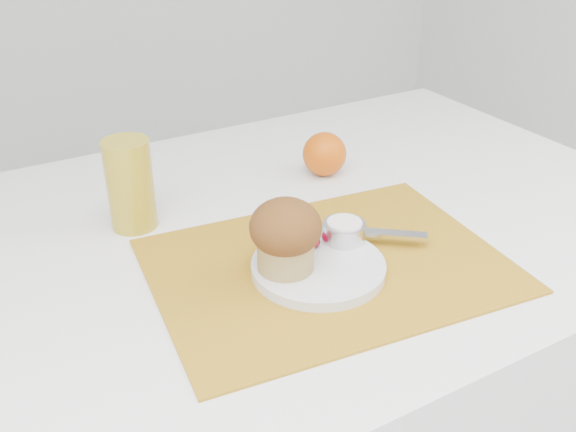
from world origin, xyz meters
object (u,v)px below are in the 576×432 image
table (292,398)px  juice_glass (130,185)px  orange (324,154)px  plate (318,267)px  muffin (286,234)px

table → juice_glass: bearing=155.3°
orange → juice_glass: 0.35m
orange → juice_glass: bearing=-178.1°
table → plate: plate is taller
plate → orange: bearing=55.9°
muffin → juice_glass: bearing=118.1°
juice_glass → muffin: size_ratio=1.42×
plate → juice_glass: 0.30m
plate → orange: (0.18, 0.26, 0.03)m
juice_glass → plate: bearing=-55.8°
table → orange: orange is taller
plate → orange: 0.31m
plate → orange: size_ratio=2.34×
juice_glass → muffin: (0.13, -0.24, -0.00)m
plate → muffin: muffin is taller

